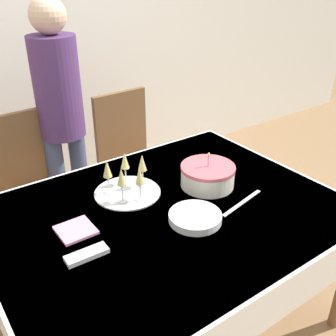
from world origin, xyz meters
TOP-DOWN VIEW (x-y plane):
  - ground_plane at (0.00, 0.00)m, footprint 12.00×12.00m
  - wall_back at (0.00, 1.75)m, footprint 8.00×0.05m
  - dining_table at (0.00, 0.00)m, footprint 1.59×1.23m
  - dining_chair_far_left at (-0.36, 0.93)m, footprint 0.44×0.44m
  - dining_chair_far_right at (0.35, 0.93)m, footprint 0.44×0.44m
  - birthday_cake at (0.30, 0.07)m, footprint 0.27×0.27m
  - champagne_tray at (-0.07, 0.24)m, footprint 0.33×0.33m
  - plate_stack_main at (0.05, -0.14)m, footprint 0.24×0.24m
  - cake_knife at (0.32, -0.16)m, footprint 0.30×0.08m
  - fork_pile at (-0.44, -0.08)m, footprint 0.17×0.07m
  - napkin_pile at (-0.41, 0.10)m, footprint 0.15×0.15m
  - person_standing at (-0.08, 1.03)m, footprint 0.28×0.28m

SIDE VIEW (x-z plane):
  - ground_plane at x=0.00m, z-range 0.00..0.00m
  - dining_chair_far_left at x=-0.36m, z-range 0.05..1.02m
  - dining_chair_far_right at x=0.35m, z-range 0.05..1.02m
  - dining_table at x=0.00m, z-range 0.26..0.99m
  - cake_knife at x=0.32m, z-range 0.73..0.73m
  - napkin_pile at x=-0.41m, z-range 0.73..0.74m
  - fork_pile at x=-0.44m, z-range 0.73..0.75m
  - plate_stack_main at x=0.05m, z-range 0.73..0.76m
  - birthday_cake at x=0.30m, z-range 0.69..0.88m
  - champagne_tray at x=-0.07m, z-range 0.71..0.89m
  - person_standing at x=-0.08m, z-range 0.16..1.74m
  - wall_back at x=0.00m, z-range 0.00..2.70m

